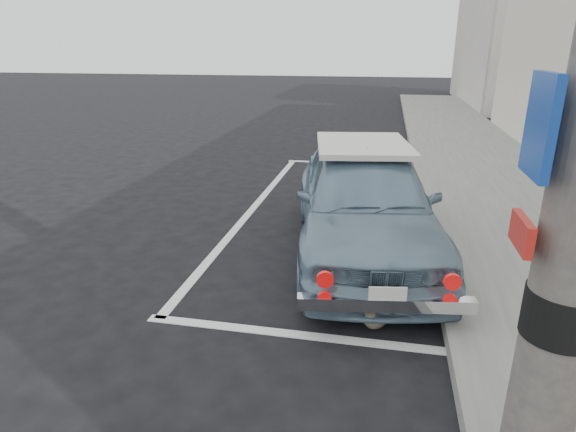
% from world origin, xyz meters
% --- Properties ---
extents(ground, '(80.00, 80.00, 0.00)m').
position_xyz_m(ground, '(0.00, 0.00, 0.00)').
color(ground, black).
rests_on(ground, ground).
extents(sidewalk, '(2.80, 40.00, 0.15)m').
position_xyz_m(sidewalk, '(3.20, 2.00, 0.07)').
color(sidewalk, slate).
rests_on(sidewalk, ground).
extents(building_far, '(3.50, 10.00, 8.00)m').
position_xyz_m(building_far, '(6.35, 20.00, 4.00)').
color(building_far, '#B1AAA1').
rests_on(building_far, ground).
extents(pline_rear, '(3.00, 0.12, 0.01)m').
position_xyz_m(pline_rear, '(0.50, -0.50, 0.00)').
color(pline_rear, silver).
rests_on(pline_rear, ground).
extents(pline_front, '(3.00, 0.12, 0.01)m').
position_xyz_m(pline_front, '(0.50, 6.50, 0.00)').
color(pline_front, silver).
rests_on(pline_front, ground).
extents(pline_side, '(0.12, 7.00, 0.01)m').
position_xyz_m(pline_side, '(-0.90, 3.00, 0.00)').
color(pline_side, silver).
rests_on(pline_side, ground).
extents(retro_coupe, '(2.27, 4.31, 1.40)m').
position_xyz_m(retro_coupe, '(0.95, 1.55, 0.71)').
color(retro_coupe, '#708DA3').
rests_on(retro_coupe, ground).
extents(cat, '(0.35, 0.48, 0.28)m').
position_xyz_m(cat, '(1.18, -0.21, 0.13)').
color(cat, '#6F5F55').
rests_on(cat, ground).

